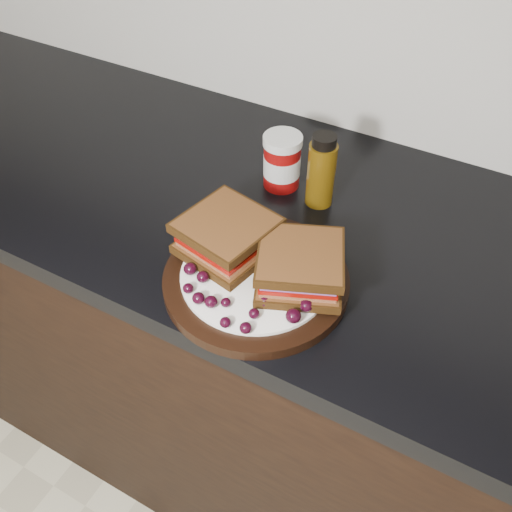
{
  "coord_description": "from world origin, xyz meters",
  "views": [
    {
      "loc": [
        0.47,
        1.02,
        1.54
      ],
      "look_at": [
        0.19,
        1.53,
        0.96
      ],
      "focal_mm": 40.0,
      "sensor_mm": 36.0,
      "label": 1
    }
  ],
  "objects": [
    {
      "name": "grape_1",
      "position": [
        0.13,
        1.48,
        0.93
      ],
      "size": [
        0.02,
        0.02,
        0.02
      ],
      "primitive_type": "ellipsoid",
      "color": "black",
      "rests_on": "plate"
    },
    {
      "name": "grape_15",
      "position": [
        0.25,
        1.55,
        0.93
      ],
      "size": [
        0.02,
        0.02,
        0.02
      ],
      "primitive_type": "ellipsoid",
      "color": "black",
      "rests_on": "plate"
    },
    {
      "name": "grape_6",
      "position": [
        0.2,
        1.43,
        0.93
      ],
      "size": [
        0.02,
        0.02,
        0.01
      ],
      "primitive_type": "ellipsoid",
      "color": "black",
      "rests_on": "plate"
    },
    {
      "name": "grape_7",
      "position": [
        0.23,
        1.43,
        0.93
      ],
      "size": [
        0.02,
        0.02,
        0.02
      ],
      "primitive_type": "ellipsoid",
      "color": "black",
      "rests_on": "plate"
    },
    {
      "name": "grape_16",
      "position": [
        0.15,
        1.59,
        0.93
      ],
      "size": [
        0.02,
        0.02,
        0.02
      ],
      "primitive_type": "ellipsoid",
      "color": "black",
      "rests_on": "plate"
    },
    {
      "name": "grape_4",
      "position": [
        0.16,
        1.45,
        0.93
      ],
      "size": [
        0.02,
        0.02,
        0.02
      ],
      "primitive_type": "ellipsoid",
      "color": "black",
      "rests_on": "plate"
    },
    {
      "name": "grape_2",
      "position": [
        0.12,
        1.45,
        0.93
      ],
      "size": [
        0.02,
        0.02,
        0.01
      ],
      "primitive_type": "ellipsoid",
      "color": "black",
      "rests_on": "plate"
    },
    {
      "name": "condiment_jar",
      "position": [
        0.11,
        1.77,
        0.95
      ],
      "size": [
        0.09,
        0.09,
        0.1
      ],
      "primitive_type": "cylinder",
      "rotation": [
        0.0,
        0.0,
        -0.29
      ],
      "color": "maroon",
      "rests_on": "countertop"
    },
    {
      "name": "grape_17",
      "position": [
        0.14,
        1.58,
        0.93
      ],
      "size": [
        0.02,
        0.02,
        0.02
      ],
      "primitive_type": "ellipsoid",
      "color": "black",
      "rests_on": "plate"
    },
    {
      "name": "sandwich_left",
      "position": [
        0.12,
        1.56,
        0.95
      ],
      "size": [
        0.15,
        0.15,
        0.06
      ],
      "primitive_type": null,
      "rotation": [
        0.0,
        0.0,
        -0.21
      ],
      "color": "brown",
      "rests_on": "plate"
    },
    {
      "name": "grape_9",
      "position": [
        0.23,
        1.48,
        0.93
      ],
      "size": [
        0.02,
        0.02,
        0.02
      ],
      "primitive_type": "ellipsoid",
      "color": "black",
      "rests_on": "plate"
    },
    {
      "name": "oil_bottle",
      "position": [
        0.19,
        1.76,
        0.97
      ],
      "size": [
        0.06,
        0.06,
        0.13
      ],
      "primitive_type": "cylinder",
      "rotation": [
        0.0,
        0.0,
        -0.38
      ],
      "color": "#513708",
      "rests_on": "countertop"
    },
    {
      "name": "grape_21",
      "position": [
        0.13,
        1.51,
        0.93
      ],
      "size": [
        0.02,
        0.02,
        0.02
      ],
      "primitive_type": "ellipsoid",
      "color": "black",
      "rests_on": "plate"
    },
    {
      "name": "sandwich_right",
      "position": [
        0.25,
        1.55,
        0.95
      ],
      "size": [
        0.16,
        0.16,
        0.06
      ],
      "primitive_type": null,
      "rotation": [
        0.0,
        0.0,
        0.4
      ],
      "color": "brown",
      "rests_on": "plate"
    },
    {
      "name": "grape_12",
      "position": [
        0.28,
        1.5,
        0.93
      ],
      "size": [
        0.02,
        0.02,
        0.02
      ],
      "primitive_type": "ellipsoid",
      "color": "black",
      "rests_on": "plate"
    },
    {
      "name": "grape_10",
      "position": [
        0.28,
        1.48,
        0.93
      ],
      "size": [
        0.02,
        0.02,
        0.02
      ],
      "primitive_type": "ellipsoid",
      "color": "black",
      "rests_on": "plate"
    },
    {
      "name": "grape_24",
      "position": [
        0.12,
        1.54,
        0.93
      ],
      "size": [
        0.02,
        0.02,
        0.02
      ],
      "primitive_type": "ellipsoid",
      "color": "black",
      "rests_on": "plate"
    },
    {
      "name": "grape_18",
      "position": [
        0.12,
        1.56,
        0.93
      ],
      "size": [
        0.02,
        0.02,
        0.02
      ],
      "primitive_type": "ellipsoid",
      "color": "black",
      "rests_on": "plate"
    },
    {
      "name": "grape_0",
      "position": [
        0.1,
        1.49,
        0.93
      ],
      "size": [
        0.02,
        0.02,
        0.02
      ],
      "primitive_type": "ellipsoid",
      "color": "black",
      "rests_on": "plate"
    },
    {
      "name": "grape_11",
      "position": [
        0.27,
        1.5,
        0.93
      ],
      "size": [
        0.02,
        0.02,
        0.02
      ],
      "primitive_type": "ellipsoid",
      "color": "black",
      "rests_on": "plate"
    },
    {
      "name": "grape_8",
      "position": [
        0.23,
        1.46,
        0.93
      ],
      "size": [
        0.02,
        0.02,
        0.01
      ],
      "primitive_type": "ellipsoid",
      "color": "black",
      "rests_on": "plate"
    },
    {
      "name": "grape_19",
      "position": [
        0.11,
        1.56,
        0.93
      ],
      "size": [
        0.02,
        0.02,
        0.02
      ],
      "primitive_type": "ellipsoid",
      "color": "black",
      "rests_on": "plate"
    },
    {
      "name": "grape_23",
      "position": [
        0.1,
        1.57,
        0.93
      ],
      "size": [
        0.02,
        0.02,
        0.02
      ],
      "primitive_type": "ellipsoid",
      "color": "black",
      "rests_on": "plate"
    },
    {
      "name": "grape_5",
      "position": [
        0.18,
        1.46,
        0.93
      ],
      "size": [
        0.01,
        0.01,
        0.01
      ],
      "primitive_type": "ellipsoid",
      "color": "black",
      "rests_on": "plate"
    },
    {
      "name": "grape_22",
      "position": [
        0.14,
        1.56,
        0.93
      ],
      "size": [
        0.02,
        0.02,
        0.01
      ],
      "primitive_type": "ellipsoid",
      "color": "black",
      "rests_on": "plate"
    },
    {
      "name": "grape_13",
      "position": [
        0.29,
        1.54,
        0.93
      ],
      "size": [
        0.02,
        0.02,
        0.02
      ],
      "primitive_type": "ellipsoid",
      "color": "black",
      "rests_on": "plate"
    },
    {
      "name": "base_cabinets",
      "position": [
        0.0,
        1.7,
        0.43
      ],
      "size": [
        3.96,
        0.58,
        0.86
      ],
      "primitive_type": "cube",
      "color": "black",
      "rests_on": "ground_plane"
    },
    {
      "name": "grape_14",
      "position": [
        0.27,
        1.57,
        0.93
      ],
      "size": [
        0.02,
        0.02,
        0.02
      ],
      "primitive_type": "ellipsoid",
      "color": "black",
      "rests_on": "plate"
    },
    {
      "name": "plate",
      "position": [
        0.19,
        1.53,
        0.91
      ],
      "size": [
        0.28,
        0.28,
        0.02
      ],
      "primitive_type": "cylinder",
      "color": "black",
      "rests_on": "countertop"
    },
    {
      "name": "grape_3",
      "position": [
        0.14,
        1.44,
        0.93
      ],
      "size": [
        0.02,
        0.02,
        0.02
      ],
      "primitive_type": "ellipsoid",
      "color": "black",
      "rests_on": "plate"
    },
    {
      "name": "countertop",
      "position": [
        0.0,
        1.7,
        0.88
      ],
      "size": [
        3.98,
        0.6,
        0.04
      ],
      "primitive_type": "cube",
      "color": "black",
      "rests_on": "base_cabinets"
    },
    {
      "name": "grape_20",
      "position": [
        0.13,
        1.53,
        0.93
      ],
      "size": [
        0.02,
        0.02,
        0.02
      ],
      "primitive_type": "ellipsoid",
      "color": "black",
      "rests_on": "plate"
    }
  ]
}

